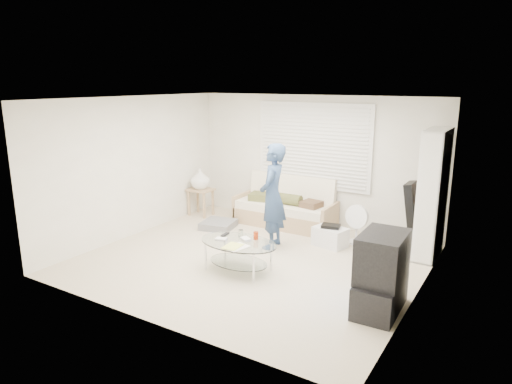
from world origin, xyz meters
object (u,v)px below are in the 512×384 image
Objects in this scene: tv_unit at (381,274)px; coffee_table at (238,247)px; bookshelf at (432,194)px; futon_sofa at (285,209)px.

tv_unit is 2.15m from coffee_table.
bookshelf is 1.66× the size of coffee_table.
tv_unit is (2.59, -2.43, 0.17)m from futon_sofa.
futon_sofa is at bearing 174.63° from bookshelf.
coffee_table is at bearing -79.23° from futon_sofa.
bookshelf is at bearing -5.37° from futon_sofa.
coffee_table is at bearing 177.31° from tv_unit.
bookshelf is (2.72, -0.26, 0.71)m from futon_sofa.
coffee_table is (-2.15, 0.10, -0.12)m from tv_unit.
futon_sofa is at bearing 100.77° from coffee_table.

